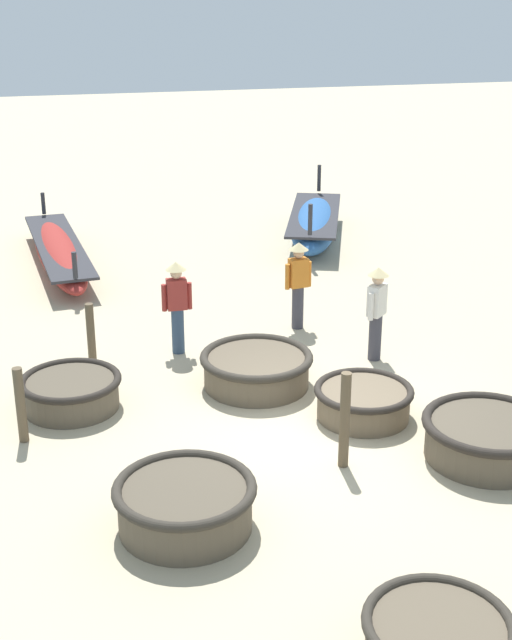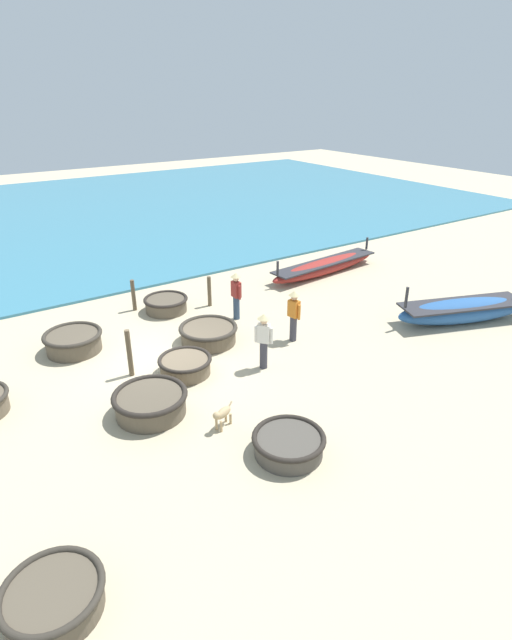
{
  "view_description": "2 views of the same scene",
  "coord_description": "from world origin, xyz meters",
  "px_view_note": "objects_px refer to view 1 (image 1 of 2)",
  "views": [
    {
      "loc": [
        -3.6,
        -11.04,
        6.25
      ],
      "look_at": [
        -0.28,
        2.54,
        0.79
      ],
      "focal_mm": 50.0,
      "sensor_mm": 36.0,
      "label": 1
    },
    {
      "loc": [
        11.88,
        -4.8,
        7.24
      ],
      "look_at": [
        0.65,
        2.69,
        0.94
      ],
      "focal_mm": 28.0,
      "sensor_mm": 36.0,
      "label": 2
    }
  ],
  "objects_px": {
    "coracle_nearest": "(256,368)",
    "mooring_post_shoreline": "(91,335)",
    "coracle_weathered": "(185,504)",
    "fisherman_hauling": "(298,280)",
    "coracle_front_right": "(438,640)",
    "coracle_far_right": "(363,401)",
    "coracle_beside_post": "(71,391)",
    "long_boat_red_hull": "(314,224)",
    "coracle_tilted": "(488,437)",
    "fisherman_standing_right": "(177,301)",
    "mooring_post_inland": "(345,420)",
    "mooring_post_mid_beach": "(21,405)",
    "fisherman_crouching": "(377,307)",
    "long_boat_blue_hull": "(59,252)"
  },
  "relations": [
    {
      "from": "coracle_weathered",
      "to": "mooring_post_mid_beach",
      "type": "height_order",
      "value": "mooring_post_mid_beach"
    },
    {
      "from": "coracle_far_right",
      "to": "mooring_post_mid_beach",
      "type": "relative_size",
      "value": 1.31
    },
    {
      "from": "coracle_nearest",
      "to": "mooring_post_inland",
      "type": "height_order",
      "value": "mooring_post_inland"
    },
    {
      "from": "long_boat_red_hull",
      "to": "fisherman_crouching",
      "type": "xyz_separation_m",
      "value": [
        -1.19,
        -7.35,
        0.54
      ]
    },
    {
      "from": "coracle_beside_post",
      "to": "mooring_post_shoreline",
      "type": "distance_m",
      "value": 1.62
    },
    {
      "from": "coracle_weathered",
      "to": "long_boat_blue_hull",
      "type": "distance_m",
      "value": 10.94
    },
    {
      "from": "long_boat_blue_hull",
      "to": "fisherman_crouching",
      "type": "relative_size",
      "value": 3.55
    },
    {
      "from": "coracle_nearest",
      "to": "fisherman_hauling",
      "type": "relative_size",
      "value": 1.09
    },
    {
      "from": "fisherman_hauling",
      "to": "mooring_post_mid_beach",
      "type": "bearing_deg",
      "value": -146.91
    },
    {
      "from": "coracle_nearest",
      "to": "coracle_far_right",
      "type": "relative_size",
      "value": 1.22
    },
    {
      "from": "coracle_front_right",
      "to": "mooring_post_inland",
      "type": "distance_m",
      "value": 3.8
    },
    {
      "from": "mooring_post_shoreline",
      "to": "fisherman_crouching",
      "type": "bearing_deg",
      "value": -10.59
    },
    {
      "from": "fisherman_standing_right",
      "to": "mooring_post_shoreline",
      "type": "distance_m",
      "value": 1.58
    },
    {
      "from": "fisherman_crouching",
      "to": "long_boat_red_hull",
      "type": "bearing_deg",
      "value": 80.8
    },
    {
      "from": "coracle_tilted",
      "to": "mooring_post_inland",
      "type": "bearing_deg",
      "value": 172.44
    },
    {
      "from": "mooring_post_shoreline",
      "to": "coracle_far_right",
      "type": "bearing_deg",
      "value": -37.06
    },
    {
      "from": "mooring_post_inland",
      "to": "fisherman_standing_right",
      "type": "bearing_deg",
      "value": 109.55
    },
    {
      "from": "coracle_nearest",
      "to": "long_boat_blue_hull",
      "type": "height_order",
      "value": "long_boat_blue_hull"
    },
    {
      "from": "coracle_front_right",
      "to": "mooring_post_mid_beach",
      "type": "bearing_deg",
      "value": 125.12
    },
    {
      "from": "coracle_nearest",
      "to": "coracle_weathered",
      "type": "height_order",
      "value": "coracle_weathered"
    },
    {
      "from": "coracle_front_right",
      "to": "fisherman_hauling",
      "type": "relative_size",
      "value": 0.89
    },
    {
      "from": "coracle_weathered",
      "to": "coracle_tilted",
      "type": "distance_m",
      "value": 4.36
    },
    {
      "from": "coracle_tilted",
      "to": "coracle_beside_post",
      "type": "bearing_deg",
      "value": 152.15
    },
    {
      "from": "long_boat_blue_hull",
      "to": "coracle_weathered",
      "type": "bearing_deg",
      "value": -84.29
    },
    {
      "from": "coracle_weathered",
      "to": "coracle_tilted",
      "type": "relative_size",
      "value": 0.95
    },
    {
      "from": "coracle_front_right",
      "to": "mooring_post_inland",
      "type": "height_order",
      "value": "mooring_post_inland"
    },
    {
      "from": "coracle_tilted",
      "to": "fisherman_standing_right",
      "type": "height_order",
      "value": "fisherman_standing_right"
    },
    {
      "from": "coracle_front_right",
      "to": "coracle_far_right",
      "type": "bearing_deg",
      "value": 77.71
    },
    {
      "from": "long_boat_red_hull",
      "to": "fisherman_hauling",
      "type": "relative_size",
      "value": 2.9
    },
    {
      "from": "coracle_nearest",
      "to": "coracle_beside_post",
      "type": "height_order",
      "value": "coracle_nearest"
    },
    {
      "from": "coracle_weathered",
      "to": "fisherman_hauling",
      "type": "distance_m",
      "value": 6.74
    },
    {
      "from": "coracle_beside_post",
      "to": "long_boat_red_hull",
      "type": "xyz_separation_m",
      "value": [
        6.38,
        8.0,
        0.13
      ]
    },
    {
      "from": "long_boat_red_hull",
      "to": "coracle_front_right",
      "type": "bearing_deg",
      "value": -102.64
    },
    {
      "from": "coracle_nearest",
      "to": "long_boat_red_hull",
      "type": "relative_size",
      "value": 0.38
    },
    {
      "from": "coracle_beside_post",
      "to": "fisherman_hauling",
      "type": "relative_size",
      "value": 0.93
    },
    {
      "from": "long_boat_blue_hull",
      "to": "coracle_tilted",
      "type": "bearing_deg",
      "value": -62.17
    },
    {
      "from": "coracle_beside_post",
      "to": "long_boat_red_hull",
      "type": "bearing_deg",
      "value": 51.44
    },
    {
      "from": "coracle_beside_post",
      "to": "mooring_post_mid_beach",
      "type": "xyz_separation_m",
      "value": [
        -0.72,
        -0.9,
        0.29
      ]
    },
    {
      "from": "coracle_weathered",
      "to": "long_boat_red_hull",
      "type": "relative_size",
      "value": 0.36
    },
    {
      "from": "coracle_nearest",
      "to": "coracle_front_right",
      "type": "xyz_separation_m",
      "value": [
        0.2,
        -6.49,
        -0.02
      ]
    },
    {
      "from": "coracle_front_right",
      "to": "fisherman_standing_right",
      "type": "distance_m",
      "value": 8.27
    },
    {
      "from": "coracle_tilted",
      "to": "long_boat_blue_hull",
      "type": "xyz_separation_m",
      "value": [
        -5.4,
        10.23,
        -0.0
      ]
    },
    {
      "from": "coracle_front_right",
      "to": "long_boat_red_hull",
      "type": "xyz_separation_m",
      "value": [
        3.23,
        14.4,
        0.12
      ]
    },
    {
      "from": "long_boat_blue_hull",
      "to": "fisherman_standing_right",
      "type": "xyz_separation_m",
      "value": [
        1.85,
        -5.58,
        0.64
      ]
    },
    {
      "from": "coracle_far_right",
      "to": "long_boat_red_hull",
      "type": "bearing_deg",
      "value": 77.18
    },
    {
      "from": "mooring_post_inland",
      "to": "mooring_post_mid_beach",
      "type": "distance_m",
      "value": 4.56
    },
    {
      "from": "fisherman_hauling",
      "to": "mooring_post_inland",
      "type": "height_order",
      "value": "fisherman_hauling"
    },
    {
      "from": "coracle_nearest",
      "to": "mooring_post_shoreline",
      "type": "distance_m",
      "value": 2.92
    },
    {
      "from": "fisherman_standing_right",
      "to": "mooring_post_mid_beach",
      "type": "distance_m",
      "value": 3.77
    },
    {
      "from": "coracle_front_right",
      "to": "coracle_far_right",
      "type": "height_order",
      "value": "coracle_front_right"
    }
  ]
}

